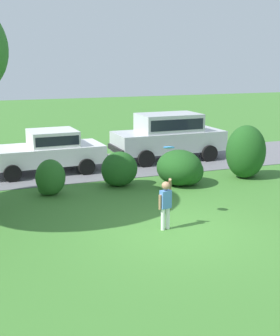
{
  "coord_description": "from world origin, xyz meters",
  "views": [
    {
      "loc": [
        -4.65,
        -9.54,
        4.05
      ],
      "look_at": [
        -0.11,
        2.23,
        1.1
      ],
      "focal_mm": 49.52,
      "sensor_mm": 36.0,
      "label": 1
    }
  ],
  "objects_px": {
    "child_thrower": "(166,201)",
    "frisbee": "(169,147)",
    "parked_sedan": "(47,150)",
    "parked_suv": "(169,134)"
  },
  "relations": [
    {
      "from": "parked_sedan",
      "to": "child_thrower",
      "type": "xyz_separation_m",
      "value": [
        1.62,
        -6.96,
        -0.13
      ]
    },
    {
      "from": "frisbee",
      "to": "parked_sedan",
      "type": "bearing_deg",
      "value": 107.48
    },
    {
      "from": "parked_suv",
      "to": "child_thrower",
      "type": "bearing_deg",
      "value": -115.03
    },
    {
      "from": "child_thrower",
      "to": "frisbee",
      "type": "height_order",
      "value": "frisbee"
    },
    {
      "from": "parked_sedan",
      "to": "parked_suv",
      "type": "distance_m",
      "value": 5.08
    },
    {
      "from": "parked_sedan",
      "to": "child_thrower",
      "type": "distance_m",
      "value": 7.15
    },
    {
      "from": "parked_sedan",
      "to": "parked_suv",
      "type": "xyz_separation_m",
      "value": [
        5.06,
        0.41,
        0.23
      ]
    },
    {
      "from": "parked_suv",
      "to": "parked_sedan",
      "type": "bearing_deg",
      "value": -175.32
    },
    {
      "from": "parked_sedan",
      "to": "child_thrower",
      "type": "bearing_deg",
      "value": -76.92
    },
    {
      "from": "parked_sedan",
      "to": "parked_suv",
      "type": "height_order",
      "value": "parked_suv"
    }
  ]
}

